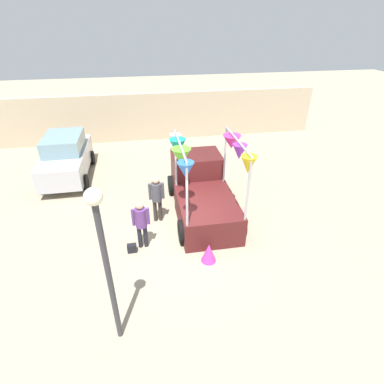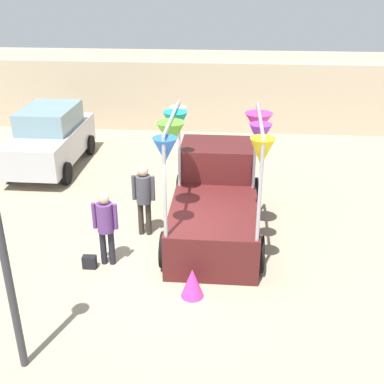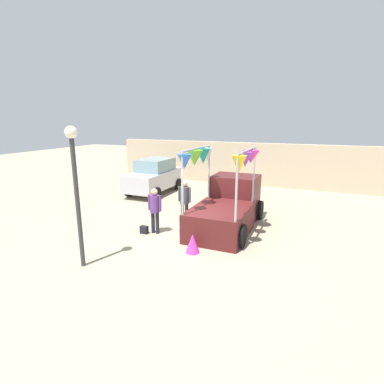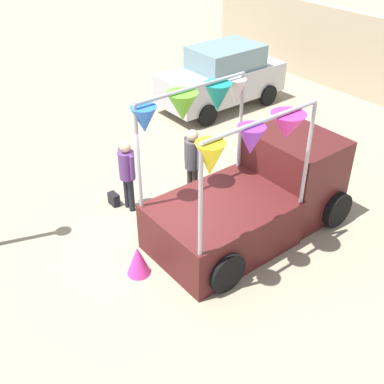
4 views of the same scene
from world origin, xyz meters
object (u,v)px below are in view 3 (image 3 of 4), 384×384
object	(u,v)px
vendor_truck	(228,203)
handbag	(144,230)
parked_car	(155,176)
folded_kite_bundle_magenta	(193,243)
person_customer	(155,207)
person_vendor	(184,198)
street_lamp	(75,178)

from	to	relation	value
vendor_truck	handbag	size ratio (longest dim) A/B	14.63
parked_car	folded_kite_bundle_magenta	world-z (taller)	parked_car
person_customer	handbag	world-z (taller)	person_customer
person_customer	person_vendor	world-z (taller)	person_vendor
vendor_truck	person_vendor	world-z (taller)	vendor_truck
person_customer	handbag	distance (m)	0.94
parked_car	folded_kite_bundle_magenta	xyz separation A→B (m)	(4.94, -6.30, -0.64)
parked_car	person_vendor	xyz separation A→B (m)	(3.64, -4.02, 0.11)
vendor_truck	parked_car	distance (m)	6.37
street_lamp	folded_kite_bundle_magenta	world-z (taller)	street_lamp
person_vendor	folded_kite_bundle_magenta	bearing A→B (deg)	-60.24
street_lamp	vendor_truck	bearing A→B (deg)	59.09
folded_kite_bundle_magenta	street_lamp	bearing A→B (deg)	-141.54
parked_car	handbag	world-z (taller)	parked_car
folded_kite_bundle_magenta	person_vendor	bearing A→B (deg)	119.76
person_customer	handbag	size ratio (longest dim) A/B	5.88
handbag	street_lamp	distance (m)	3.65
parked_car	person_customer	world-z (taller)	parked_car
parked_car	person_vendor	bearing A→B (deg)	-47.87
folded_kite_bundle_magenta	vendor_truck	bearing A→B (deg)	83.47
vendor_truck	person_customer	xyz separation A→B (m)	(-2.17, -1.73, 0.09)
vendor_truck	folded_kite_bundle_magenta	size ratio (longest dim) A/B	6.83
parked_car	person_customer	distance (m)	6.15
parked_car	person_vendor	distance (m)	5.42
vendor_truck	street_lamp	bearing A→B (deg)	-120.91
vendor_truck	folded_kite_bundle_magenta	world-z (taller)	vendor_truck
street_lamp	folded_kite_bundle_magenta	xyz separation A→B (m)	(2.49, 1.98, -2.21)
vendor_truck	person_customer	bearing A→B (deg)	-141.49
vendor_truck	parked_car	world-z (taller)	vendor_truck
vendor_truck	handbag	xyz separation A→B (m)	(-2.52, -1.93, -0.76)
vendor_truck	parked_car	size ratio (longest dim) A/B	1.02
vendor_truck	street_lamp	world-z (taller)	street_lamp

